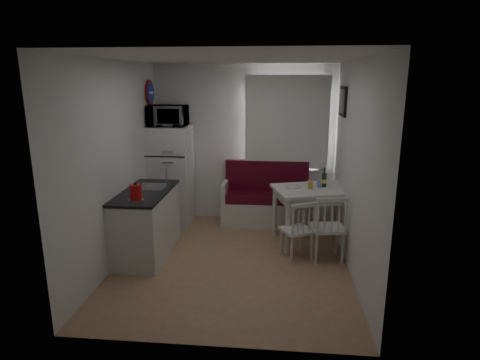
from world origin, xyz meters
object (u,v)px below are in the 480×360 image
object	(u,v)px
dining_table	(313,194)
chair_left	(297,225)
wine_bottle	(324,177)
kettle	(136,192)
bench	(266,204)
microwave	(168,116)
kitchen_counter	(147,222)
fridge	(171,176)
chair_right	(329,222)

from	to	relation	value
dining_table	chair_left	world-z (taller)	dining_table
wine_bottle	kettle	bearing A→B (deg)	-153.16
bench	wine_bottle	bearing A→B (deg)	-35.73
microwave	kettle	distance (m)	1.84
kitchen_counter	fridge	bearing A→B (deg)	89.10
bench	chair_right	bearing A→B (deg)	-58.10
chair_right	kettle	bearing A→B (deg)	-176.22
fridge	kitchen_counter	bearing A→B (deg)	-90.90
bench	kitchen_counter	bearing A→B (deg)	-139.49
kitchen_counter	chair_left	bearing A→B (deg)	-0.40
bench	fridge	world-z (taller)	fridge
chair_right	chair_left	bearing A→B (deg)	171.72
bench	chair_left	distance (m)	1.45
chair_right	kitchen_counter	bearing A→B (deg)	172.57
chair_right	kettle	xyz separation A→B (m)	(-2.40, -0.45, 0.46)
dining_table	chair_right	distance (m)	0.70
fridge	chair_right	bearing A→B (deg)	-27.57
fridge	wine_bottle	size ratio (longest dim) A/B	5.71
kitchen_counter	bench	bearing A→B (deg)	40.51
kitchen_counter	wine_bottle	xyz separation A→B (m)	(2.45, 0.74, 0.51)
fridge	microwave	xyz separation A→B (m)	(0.00, -0.05, 0.98)
bench	chair_right	xyz separation A→B (m)	(0.86, -1.38, 0.22)
chair_right	bench	bearing A→B (deg)	115.03
kitchen_counter	microwave	size ratio (longest dim) A/B	2.21
chair_left	chair_right	bearing A→B (deg)	-29.65
kitchen_counter	dining_table	xyz separation A→B (m)	(2.29, 0.64, 0.28)
chair_left	dining_table	bearing A→B (deg)	40.83
chair_right	fridge	size ratio (longest dim) A/B	0.30
bench	chair_left	xyz separation A→B (m)	(0.45, -1.37, 0.16)
bench	fridge	distance (m)	1.64
chair_right	wine_bottle	distance (m)	0.87
kitchen_counter	wine_bottle	size ratio (longest dim) A/B	4.62
fridge	bench	bearing A→B (deg)	4.14
chair_left	wine_bottle	world-z (taller)	wine_bottle
dining_table	microwave	world-z (taller)	microwave
bench	kettle	size ratio (longest dim) A/B	6.16
bench	dining_table	world-z (taller)	bench
kettle	fridge	bearing A→B (deg)	91.00
dining_table	kettle	size ratio (longest dim) A/B	5.42
bench	kettle	xyz separation A→B (m)	(-1.54, -1.83, 0.67)
fridge	microwave	world-z (taller)	microwave
fridge	kettle	world-z (taller)	fridge
fridge	kettle	distance (m)	1.73
dining_table	chair_right	xyz separation A→B (m)	(0.16, -0.66, -0.17)
kitchen_counter	wine_bottle	world-z (taller)	kitchen_counter
dining_table	wine_bottle	distance (m)	0.30
kettle	chair_right	bearing A→B (deg)	10.65
kettle	wine_bottle	world-z (taller)	kettle
chair_left	chair_right	world-z (taller)	chair_right
fridge	wine_bottle	world-z (taller)	fridge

